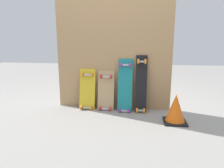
# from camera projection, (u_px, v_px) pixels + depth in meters

# --- Properties ---
(ground_plane) EXTENTS (12.00, 12.00, 0.00)m
(ground_plane) POSITION_uv_depth(u_px,v_px,m) (113.00, 109.00, 3.05)
(ground_plane) COLOR gray
(plywood_wall_panel) EXTENTS (1.67, 0.04, 1.71)m
(plywood_wall_panel) POSITION_uv_depth(u_px,v_px,m) (113.00, 50.00, 2.94)
(plywood_wall_panel) COLOR tan
(plywood_wall_panel) RESTS_ON ground
(skateboard_yellow) EXTENTS (0.23, 0.20, 0.65)m
(skateboard_yellow) POSITION_uv_depth(u_px,v_px,m) (87.00, 91.00, 3.01)
(skateboard_yellow) COLOR gold
(skateboard_yellow) RESTS_ON ground
(skateboard_natural) EXTENTS (0.24, 0.19, 0.64)m
(skateboard_natural) POSITION_uv_depth(u_px,v_px,m) (106.00, 93.00, 2.98)
(skateboard_natural) COLOR tan
(skateboard_natural) RESTS_ON ground
(skateboard_teal) EXTENTS (0.20, 0.23, 0.81)m
(skateboard_teal) POSITION_uv_depth(u_px,v_px,m) (125.00, 88.00, 2.91)
(skateboard_teal) COLOR #197A7F
(skateboard_teal) RESTS_ON ground
(skateboard_black) EXTENTS (0.16, 0.22, 0.86)m
(skateboard_black) POSITION_uv_depth(u_px,v_px,m) (141.00, 86.00, 2.88)
(skateboard_black) COLOR black
(skateboard_black) RESTS_ON ground
(traffic_cone) EXTENTS (0.27, 0.27, 0.36)m
(traffic_cone) POSITION_uv_depth(u_px,v_px,m) (176.00, 109.00, 2.49)
(traffic_cone) COLOR black
(traffic_cone) RESTS_ON ground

